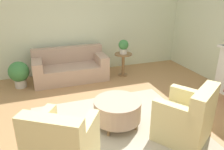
{
  "coord_description": "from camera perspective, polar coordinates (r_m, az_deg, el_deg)",
  "views": [
    {
      "loc": [
        -1.1,
        -3.0,
        2.24
      ],
      "look_at": [
        0.15,
        0.55,
        0.75
      ],
      "focal_mm": 35.0,
      "sensor_mm": 36.0,
      "label": 1
    }
  ],
  "objects": [
    {
      "name": "potted_plant_floor",
      "position": [
        5.66,
        -23.12,
        0.5
      ],
      "size": [
        0.49,
        0.49,
        0.64
      ],
      "color": "beige",
      "rests_on": "ground_plane"
    },
    {
      "name": "potted_plant_on_side_table",
      "position": [
        5.82,
        3.02,
        7.54
      ],
      "size": [
        0.26,
        0.26,
        0.38
      ],
      "color": "beige",
      "rests_on": "side_table"
    },
    {
      "name": "armchair_left",
      "position": [
        3.01,
        -12.99,
        -17.58
      ],
      "size": [
        1.05,
        1.04,
        0.91
      ],
      "color": "beige",
      "rests_on": "rug"
    },
    {
      "name": "rug",
      "position": [
        3.9,
        0.63,
        -13.37
      ],
      "size": [
        2.74,
        2.29,
        0.01
      ],
      "color": "#B2A893",
      "rests_on": "ground_plane"
    },
    {
      "name": "wall_back",
      "position": [
        6.19,
        -9.25,
        13.53
      ],
      "size": [
        9.95,
        0.12,
        2.8
      ],
      "color": "beige",
      "rests_on": "ground_plane"
    },
    {
      "name": "ground_plane",
      "position": [
        3.9,
        0.63,
        -13.43
      ],
      "size": [
        16.0,
        16.0,
        0.0
      ],
      "primitive_type": "plane",
      "color": "#AD7F51"
    },
    {
      "name": "armchair_right",
      "position": [
        3.65,
        18.86,
        -10.68
      ],
      "size": [
        1.05,
        1.04,
        0.91
      ],
      "color": "beige",
      "rests_on": "rug"
    },
    {
      "name": "couch",
      "position": [
        5.82,
        -10.83,
        1.73
      ],
      "size": [
        1.86,
        0.86,
        0.81
      ],
      "color": "tan",
      "rests_on": "ground_plane"
    },
    {
      "name": "ottoman_table",
      "position": [
        3.8,
        1.42,
        -9.03
      ],
      "size": [
        0.81,
        0.81,
        0.47
      ],
      "color": "tan",
      "rests_on": "rug"
    },
    {
      "name": "side_table",
      "position": [
        5.93,
        2.94,
        3.67
      ],
      "size": [
        0.46,
        0.46,
        0.63
      ],
      "color": "olive",
      "rests_on": "ground_plane"
    }
  ]
}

